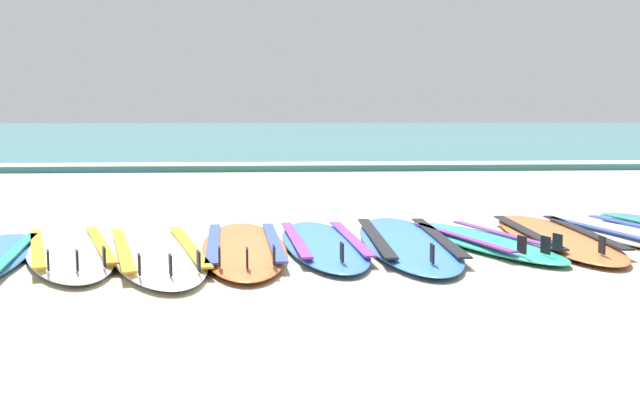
{
  "coord_description": "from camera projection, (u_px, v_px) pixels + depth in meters",
  "views": [
    {
      "loc": [
        -0.64,
        -4.89,
        0.93
      ],
      "look_at": [
        -0.21,
        1.22,
        0.25
      ],
      "focal_mm": 43.5,
      "sensor_mm": 36.0,
      "label": 1
    }
  ],
  "objects": [
    {
      "name": "surfboard_8",
      "position": [
        554.0,
        236.0,
        5.7
      ],
      "size": [
        0.69,
        2.35,
        0.18
      ],
      "color": "orange",
      "rests_on": "ground"
    },
    {
      "name": "surfboard_7",
      "position": [
        482.0,
        241.0,
        5.49
      ],
      "size": [
        0.96,
        1.96,
        0.18
      ],
      "color": "#2DB793",
      "rests_on": "ground"
    },
    {
      "name": "surfboard_4",
      "position": [
        244.0,
        247.0,
        5.23
      ],
      "size": [
        0.67,
        2.28,
        0.18
      ],
      "color": "orange",
      "rests_on": "ground"
    },
    {
      "name": "surfboard_2",
      "position": [
        69.0,
        251.0,
        5.08
      ],
      "size": [
        1.16,
        2.25,
        0.18
      ],
      "color": "silver",
      "rests_on": "ground"
    },
    {
      "name": "surfboard_5",
      "position": [
        323.0,
        243.0,
        5.38
      ],
      "size": [
        0.66,
        2.17,
        0.18
      ],
      "color": "#3875CC",
      "rests_on": "ground"
    },
    {
      "name": "surfboard_9",
      "position": [
        631.0,
        235.0,
        5.74
      ],
      "size": [
        0.96,
        2.26,
        0.18
      ],
      "color": "white",
      "rests_on": "ground"
    },
    {
      "name": "surfboard_6",
      "position": [
        406.0,
        241.0,
        5.46
      ],
      "size": [
        0.68,
        2.48,
        0.18
      ],
      "color": "#3875CC",
      "rests_on": "ground"
    },
    {
      "name": "sea",
      "position": [
        277.0,
        130.0,
        42.24
      ],
      "size": [
        80.0,
        60.0,
        0.1
      ],
      "primitive_type": "cube",
      "color": "teal",
      "rests_on": "ground"
    },
    {
      "name": "surfboard_3",
      "position": [
        156.0,
        252.0,
        5.03
      ],
      "size": [
        1.08,
        2.39,
        0.18
      ],
      "color": "white",
      "rests_on": "ground"
    },
    {
      "name": "wave_foam_strip",
      "position": [
        304.0,
        167.0,
        12.9
      ],
      "size": [
        80.0,
        0.82,
        0.11
      ],
      "primitive_type": "cube",
      "color": "white",
      "rests_on": "ground"
    },
    {
      "name": "ground_plane",
      "position": [
        365.0,
        259.0,
        4.99
      ],
      "size": [
        80.0,
        80.0,
        0.0
      ],
      "primitive_type": "plane",
      "color": "#B7AD93"
    }
  ]
}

